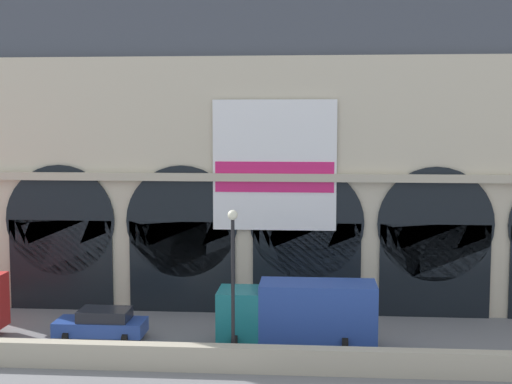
# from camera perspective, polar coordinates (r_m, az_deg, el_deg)

# --- Properties ---
(ground_plane) EXTENTS (200.00, 200.00, 0.00)m
(ground_plane) POSITION_cam_1_polar(r_m,az_deg,el_deg) (35.63, 3.97, -11.84)
(ground_plane) COLOR slate
(quay_parapet_wall) EXTENTS (90.00, 0.70, 1.12)m
(quay_parapet_wall) POSITION_cam_1_polar(r_m,az_deg,el_deg) (31.23, 3.89, -13.31)
(quay_parapet_wall) COLOR #B2A891
(quay_parapet_wall) RESTS_ON ground
(station_building) EXTENTS (43.26, 4.75, 18.00)m
(station_building) POSITION_cam_1_polar(r_m,az_deg,el_deg) (41.19, 4.21, 2.85)
(station_building) COLOR beige
(station_building) RESTS_ON ground
(car_midwest) EXTENTS (4.40, 2.22, 1.55)m
(car_midwest) POSITION_cam_1_polar(r_m,az_deg,el_deg) (36.34, -12.25, -10.28)
(car_midwest) COLOR #28479E
(car_midwest) RESTS_ON ground
(box_truck_center) EXTENTS (7.50, 2.91, 3.12)m
(box_truck_center) POSITION_cam_1_polar(r_m,az_deg,el_deg) (34.38, 3.45, -9.53)
(box_truck_center) COLOR #19727A
(box_truck_center) RESTS_ON ground
(street_lamp_quayside) EXTENTS (0.44, 0.44, 6.90)m
(street_lamp_quayside) POSITION_cam_1_polar(r_m,az_deg,el_deg) (31.17, -1.87, -5.99)
(street_lamp_quayside) COLOR black
(street_lamp_quayside) RESTS_ON ground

